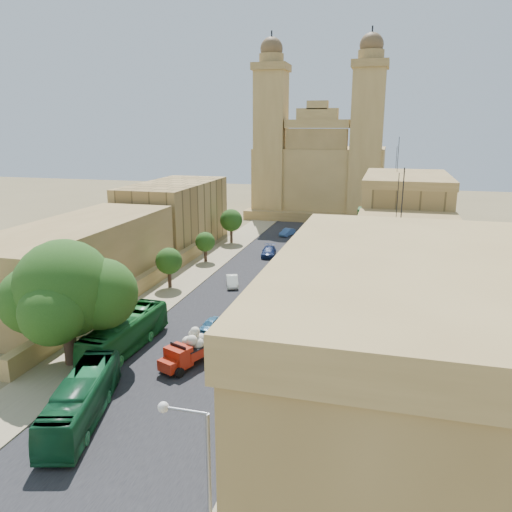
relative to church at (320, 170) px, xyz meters
The scene contains 35 objects.
ground 79.19m from the church, 90.00° to the right, with size 260.00×260.00×0.00m, color brown.
road_surface 49.54m from the church, 90.00° to the right, with size 14.00×140.00×0.01m, color black.
sidewalk_east 50.44m from the church, 78.94° to the right, with size 5.00×140.00×0.01m, color #928260.
sidewalk_west 50.44m from the church, 101.06° to the right, with size 5.00×140.00×0.01m, color #928260.
kerb_east 50.02m from the church, 81.81° to the right, with size 0.25×140.00×0.12m, color #928260.
kerb_west 50.02m from the church, 98.19° to the right, with size 0.25×140.00×0.12m, color #928260.
townhouse_a 83.22m from the church, 78.94° to the right, with size 9.00×14.00×16.40m.
townhouse_b 69.58m from the church, 76.73° to the right, with size 9.00×14.00×14.90m.
townhouse_c 56.00m from the church, 73.43° to the right, with size 9.00×14.00×17.40m.
townhouse_d 42.84m from the church, 68.07° to the right, with size 9.00×14.00×15.90m.
west_wall 60.55m from the church, 102.04° to the right, with size 1.00×40.00×1.80m, color #9C7E46.
west_building_low 63.45m from the church, 106.54° to the right, with size 10.00×28.00×8.40m, color olive.
west_building_mid 39.27m from the church, 117.48° to the right, with size 10.00×22.00×10.00m, color #A6864B.
church is the anchor object (origin of this frame).
ficus_tree 75.28m from the church, 97.19° to the right, with size 10.16×9.35×10.16m.
street_tree_a 67.65m from the church, 98.54° to the right, with size 3.19×3.19×4.90m.
street_tree_b 55.88m from the church, 100.38° to the right, with size 3.12×3.12×4.80m.
street_tree_c 44.28m from the church, 103.21° to the right, with size 2.75×2.75×4.23m.
street_tree_d 32.72m from the church, 108.09° to the right, with size 3.61×3.61×5.55m.
streetlamp 91.04m from the church, 85.13° to the right, with size 2.11×0.44×8.22m.
red_truck 72.95m from the church, 90.19° to the right, with size 3.66×5.41×3.00m.
olive_pickup 57.53m from the church, 83.48° to the right, with size 2.92×5.02×1.95m.
bus_green_south 81.89m from the church, 92.81° to the right, with size 2.42×10.32×2.88m, color #12502B.
bus_green_north 72.01m from the church, 95.21° to the right, with size 2.54×10.85×3.02m, color #1B682A.
bus_red_east 64.04m from the church, 86.33° to the right, with size 2.54×10.86×3.02m, color maroon.
bus_cream_east 51.81m from the church, 83.61° to the right, with size 2.17×9.26×2.58m, color beige.
car_blue_a 66.02m from the church, 90.88° to the right, with size 1.28×3.18×1.08m, color teal.
car_white_a 53.07m from the church, 93.33° to the right, with size 1.32×3.78×1.25m, color white.
car_cream 56.12m from the church, 88.36° to the right, with size 1.82×3.95×1.10m, color beige.
car_dkblue 38.54m from the church, 93.22° to the right, with size 1.96×4.82×1.40m, color #122251.
car_white_b 38.96m from the church, 84.15° to the right, with size 1.38×3.43×1.17m, color silver.
car_blue_b 24.70m from the church, 95.68° to the right, with size 1.33×3.80×1.25m, color #365A95.
pedestrian_a 70.18m from the church, 80.91° to the right, with size 0.63×0.41×1.73m, color #2D2A2F.
pedestrian_b 86.01m from the church, 83.79° to the right, with size 0.83×0.65×1.71m, color #2B2924.
pedestrian_c 60.70m from the church, 81.84° to the right, with size 1.14×0.47×1.94m, color #323238.
Camera 1 is at (14.26, -27.63, 18.51)m, focal length 35.00 mm.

